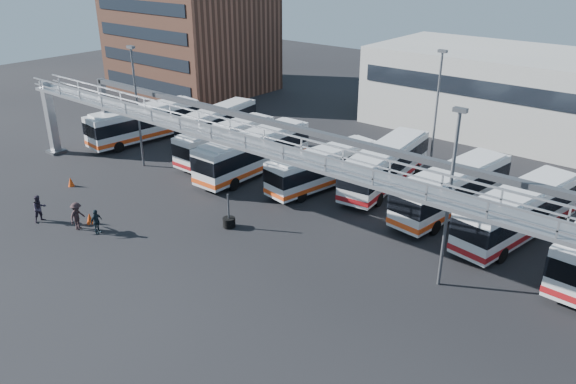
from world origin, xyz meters
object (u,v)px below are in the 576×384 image
Objects in this scene: bus_4 at (324,167)px; pedestrian_b at (40,208)px; bus_2 at (226,140)px; cone_left at (71,182)px; cone_right at (90,218)px; light_pole_mid at (450,191)px; light_pole_left at (137,101)px; bus_0 at (144,122)px; bus_5 at (386,164)px; bus_7 at (519,211)px; tire_stack at (229,221)px; bus_1 at (217,121)px; pedestrian_c at (77,216)px; bus_6 at (452,188)px; light_pole_back at (437,107)px; pedestrian_d at (96,222)px; bus_3 at (254,151)px.

bus_4 is 20.76m from pedestrian_b.
cone_left is (-5.08, -12.26, -1.34)m from bus_2.
light_pole_mid is at bearing 20.56° from cone_right.
light_pole_left is 7.93m from bus_0.
bus_7 is (10.90, -1.91, 0.01)m from bus_5.
tire_stack is (-4.55, -12.74, -1.49)m from bus_5.
cone_right is at bearing -21.57° from cone_left.
cone_left is at bearing -130.78° from bus_4.
pedestrian_b is 3.54m from cone_right.
light_pole_mid reaches higher than cone_right.
bus_5 is 4.72× the size of tire_stack.
bus_1 is at bearing 11.13° from pedestrian_b.
tire_stack reaches higher than pedestrian_b.
light_pole_mid reaches higher than pedestrian_c.
bus_6 is at bearing 47.63° from tire_stack.
pedestrian_b is (-11.49, -17.27, -0.74)m from bus_4.
bus_2 is at bearing 67.49° from cone_left.
cone_left is 7.43m from cone_right.
light_pole_back is 5.25× the size of pedestrian_c.
bus_2 reaches higher than bus_4.
bus_6 reaches higher than cone_left.
tire_stack reaches higher than cone_left.
light_pole_mid is at bearing -27.83° from bus_1.
tire_stack is (-6.10, -17.50, -5.32)m from light_pole_back.
light_pole_back is 0.99× the size of bus_2.
light_pole_left is 0.88× the size of bus_7.
bus_6 reaches higher than cone_right.
light_pole_mid is 15.59m from bus_4.
light_pole_left is at bearing -147.29° from bus_4.
bus_0 is 5.91× the size of pedestrian_b.
bus_7 reaches higher than bus_0.
bus_2 is at bearing -1.59° from pedestrian_d.
bus_7 is at bearing -72.71° from pedestrian_c.
light_pole_mid is 0.89× the size of bus_5.
light_pole_left is at bearing 16.76° from pedestrian_b.
light_pole_mid reaches higher than bus_6.
tire_stack is (5.34, -8.32, -1.52)m from bus_3.
bus_1 is 13.06× the size of cone_right.
cone_left is (-25.23, -14.56, -1.52)m from bus_6.
pedestrian_d reaches higher than cone_left.
cone_left is at bearing -168.57° from tire_stack.
bus_5 is at bearing 70.34° from tire_stack.
light_pole_left is 4.19× the size of tire_stack.
light_pole_back is at bearing 70.78° from tire_stack.
tire_stack is at bearing -14.13° from light_pole_left.
pedestrian_d is at bearing -93.06° from bus_3.
bus_6 is (29.85, 3.70, 0.01)m from bus_0.
bus_4 is 9.94m from bus_6.
bus_7 is 28.53m from cone_right.
bus_4 reaches higher than pedestrian_d.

